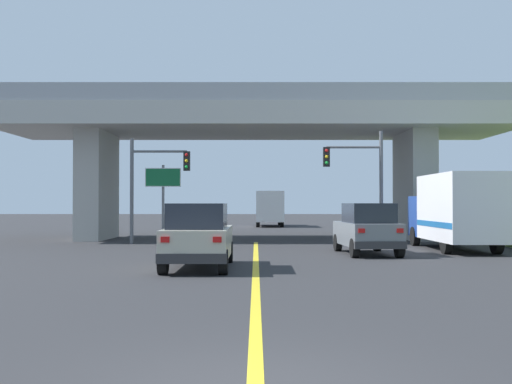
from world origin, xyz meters
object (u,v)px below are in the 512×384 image
(traffic_signal_nearside, at_px, (361,173))
(highway_sign, at_px, (162,185))
(traffic_signal_farside, at_px, (151,177))
(suv_lead, at_px, (198,236))
(semi_truck_distant, at_px, (268,208))
(box_truck, at_px, (454,211))
(suv_crossing, at_px, (366,229))

(traffic_signal_nearside, xyz_separation_m, highway_sign, (-10.05, 1.97, -0.50))
(traffic_signal_farside, bearing_deg, suv_lead, -74.13)
(suv_lead, bearing_deg, semi_truck_distant, 85.28)
(box_truck, xyz_separation_m, traffic_signal_farside, (-13.71, 4.31, 1.64))
(suv_lead, xyz_separation_m, highway_sign, (-3.08, 13.52, 1.97))
(traffic_signal_farside, height_order, highway_sign, traffic_signal_farside)
(suv_crossing, height_order, traffic_signal_farside, traffic_signal_farside)
(suv_crossing, relative_size, box_truck, 0.62)
(suv_crossing, relative_size, semi_truck_distant, 0.62)
(highway_sign, bearing_deg, traffic_signal_farside, -100.22)
(suv_crossing, bearing_deg, suv_lead, -142.18)
(traffic_signal_farside, bearing_deg, highway_sign, 79.78)
(suv_lead, xyz_separation_m, traffic_signal_farside, (-3.38, 11.87, 2.32))
(suv_lead, distance_m, semi_truck_distant, 35.77)
(suv_crossing, xyz_separation_m, highway_sign, (-9.25, 8.10, 1.97))
(box_truck, bearing_deg, semi_truck_distant, 104.75)
(suv_lead, height_order, traffic_signal_farside, traffic_signal_farside)
(box_truck, bearing_deg, suv_crossing, -152.82)
(suv_lead, relative_size, suv_crossing, 1.05)
(box_truck, distance_m, traffic_signal_farside, 14.47)
(suv_crossing, relative_size, traffic_signal_farside, 0.88)
(semi_truck_distant, bearing_deg, highway_sign, -105.22)
(traffic_signal_nearside, bearing_deg, semi_truck_distant, 99.50)
(box_truck, relative_size, traffic_signal_nearside, 1.32)
(suv_lead, relative_size, semi_truck_distant, 0.65)
(suv_lead, height_order, highway_sign, highway_sign)
(suv_lead, height_order, semi_truck_distant, semi_truck_distant)
(highway_sign, bearing_deg, semi_truck_distant, 74.78)
(suv_crossing, distance_m, traffic_signal_farside, 11.75)
(box_truck, xyz_separation_m, semi_truck_distant, (-7.39, 28.09, -0.10))
(traffic_signal_farside, xyz_separation_m, highway_sign, (0.30, 1.65, -0.35))
(traffic_signal_nearside, distance_m, traffic_signal_farside, 10.35)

